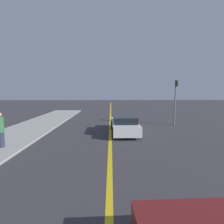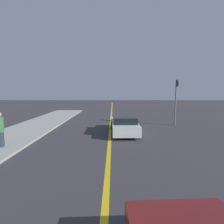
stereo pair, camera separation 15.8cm
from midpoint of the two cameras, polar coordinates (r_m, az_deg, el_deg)
road_center_line at (r=15.51m, az=-0.13°, el=-4.21°), size 0.20×60.00×0.01m
sidewalk_left at (r=13.60m, az=-28.16°, el=-6.39°), size 3.75×28.79×0.11m
car_ahead_center at (r=12.53m, az=4.35°, el=-4.04°), size 1.95×4.36×1.25m
pedestrian_by_sign at (r=10.63m, az=-32.38°, el=-4.89°), size 0.38×0.38×1.81m
traffic_light at (r=16.01m, az=20.42°, el=4.39°), size 0.18×0.40×3.91m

